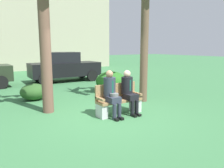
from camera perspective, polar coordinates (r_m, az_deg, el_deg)
ground_plane at (r=6.33m, az=-0.28°, el=-8.50°), size 80.00×80.00×0.00m
park_bench at (r=6.50m, az=1.67°, el=-4.37°), size 1.39×0.44×0.90m
seated_man_left at (r=6.15m, az=-0.18°, el=-1.95°), size 0.34×0.72×1.33m
seated_man_right at (r=6.50m, az=4.38°, el=-1.47°), size 0.34×0.72×1.29m
palm_tree_short at (r=6.89m, az=-17.41°, el=19.96°), size 1.49×1.51×4.66m
shrub_near_bench at (r=8.71m, az=-19.73°, el=-1.93°), size 0.98×0.90×0.61m
shrub_mid_lawn at (r=9.91m, az=-0.26°, el=0.77°), size 1.41×1.29×0.88m
parked_car_far at (r=12.86m, az=-12.31°, el=4.38°), size 3.94×1.79×1.68m
building_backdrop at (r=24.36m, az=-20.15°, el=16.68°), size 13.39×9.32×10.32m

